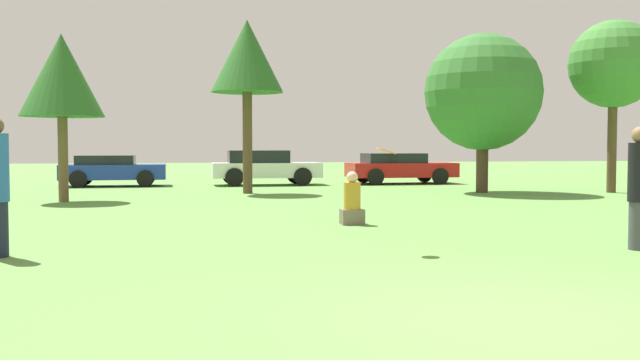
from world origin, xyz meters
TOP-DOWN VIEW (x-y plane):
  - ground_plane at (0.00, 0.00)m, footprint 120.00×120.00m
  - person_catcher at (3.69, 3.63)m, footprint 0.34×0.34m
  - frisbee at (-0.09, 4.17)m, footprint 0.30×0.30m
  - bystander_sitting at (0.26, 7.76)m, footprint 0.45×0.37m
  - tree_1 at (-6.35, 14.81)m, footprint 2.30×2.30m
  - tree_2 at (-1.00, 17.27)m, footprint 2.36×2.36m
  - tree_3 at (6.73, 16.21)m, footprint 3.87×3.87m
  - tree_4 at (10.98, 15.42)m, footprint 2.90×2.90m
  - parked_car_blue at (-5.79, 22.36)m, footprint 3.94×1.96m
  - parked_car_white at (0.06, 22.11)m, footprint 4.31×1.92m
  - parked_car_red at (5.67, 22.09)m, footprint 4.40×2.11m

SIDE VIEW (x-z plane):
  - ground_plane at x=0.00m, z-range 0.00..0.00m
  - bystander_sitting at x=0.26m, z-range -0.09..0.96m
  - parked_car_blue at x=-5.79m, z-range 0.05..1.24m
  - parked_car_red at x=5.67m, z-range 0.05..1.30m
  - parked_car_white at x=0.06m, z-range 0.04..1.43m
  - person_catcher at x=3.69m, z-range 0.02..1.87m
  - frisbee at x=-0.09m, z-range 1.43..1.54m
  - tree_3 at x=6.73m, z-range 0.69..5.97m
  - tree_1 at x=-6.35m, z-range 1.15..5.83m
  - tree_4 at x=10.98m, z-range 1.38..7.10m
  - tree_2 at x=-1.00m, z-range 1.58..7.25m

